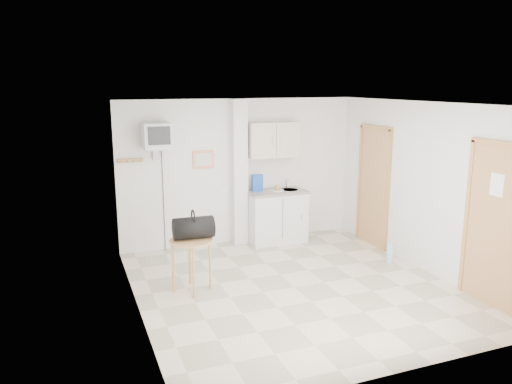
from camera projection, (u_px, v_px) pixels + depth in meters
name	position (u px, v px, depth m)	size (l,w,h in m)	color
ground	(294.00, 287.00, 6.88)	(4.50, 4.50, 0.00)	beige
room_envelope	(309.00, 175.00, 6.72)	(4.24, 4.54, 2.55)	white
kitchenette	(275.00, 197.00, 8.74)	(1.03, 0.58, 2.10)	silver
crt_television	(157.00, 137.00, 7.80)	(0.44, 0.45, 2.15)	slate
round_table	(191.00, 248.00, 6.64)	(0.58, 0.58, 0.72)	#A97B46
duffel_bag	(193.00, 228.00, 6.64)	(0.55, 0.32, 0.40)	black
water_bottle	(390.00, 254.00, 7.77)	(0.11, 0.11, 0.34)	#9DC5D8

